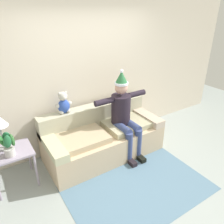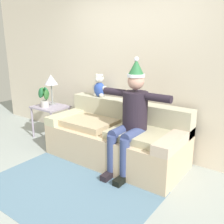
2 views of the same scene
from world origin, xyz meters
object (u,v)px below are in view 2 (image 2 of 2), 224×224
Objects in this scene: side_table at (51,111)px; potted_plant at (44,97)px; teddy_bear at (99,86)px; person_seated at (131,115)px; couch at (117,138)px; table_lamp at (51,81)px.

side_table is 0.30m from potted_plant.
teddy_bear is at bearing 21.13° from potted_plant.
person_seated is 1.89m from side_table.
couch is 1.52m from side_table.
table_lamp is at bearing 100.05° from potted_plant.
couch is at bearing -4.65° from table_lamp.
potted_plant is (0.04, -0.21, -0.25)m from table_lamp.
teddy_bear reaches higher than couch.
couch is 5.52× the size of potted_plant.
table_lamp is at bearing 115.87° from side_table.
couch is 1.72m from table_lamp.
couch is at bearing -27.41° from teddy_bear.
teddy_bear is at bearing 152.59° from couch.
side_table is 1.07× the size of table_lamp.
side_table is (-1.51, 0.03, 0.17)m from couch.
teddy_bear is 1.02m from table_lamp.
person_seated is 1.95m from table_lamp.
person_seated reaches higher than potted_plant.
potted_plant is at bearing -79.95° from table_lamp.
person_seated reaches higher than table_lamp.
person_seated reaches higher than couch.
couch is at bearing 154.73° from person_seated.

